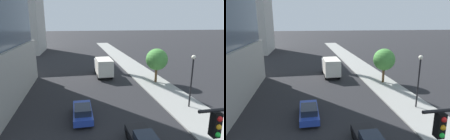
% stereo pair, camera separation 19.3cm
% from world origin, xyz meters
% --- Properties ---
extents(sidewalk, '(4.64, 120.00, 0.15)m').
position_xyz_m(sidewalk, '(8.59, 20.00, 0.07)').
color(sidewalk, gray).
rests_on(sidewalk, ground).
extents(construction_building, '(16.09, 24.23, 31.63)m').
position_xyz_m(construction_building, '(-19.89, 59.00, 13.07)').
color(construction_building, '#B2AFA8').
rests_on(construction_building, ground).
extents(street_lamp, '(0.44, 0.44, 5.60)m').
position_xyz_m(street_lamp, '(8.97, 13.92, 3.83)').
color(street_lamp, black).
rests_on(street_lamp, sidewalk).
extents(street_tree, '(3.21, 3.21, 5.05)m').
position_xyz_m(street_tree, '(8.99, 22.97, 3.58)').
color(street_tree, brown).
rests_on(street_tree, sidewalk).
extents(car_blue, '(1.76, 4.56, 1.46)m').
position_xyz_m(car_blue, '(-2.35, 13.52, 0.72)').
color(car_blue, '#233D9E').
rests_on(car_blue, ground).
extents(box_truck, '(2.45, 6.59, 3.08)m').
position_xyz_m(box_truck, '(1.77, 28.26, 1.72)').
color(box_truck, silver).
rests_on(box_truck, ground).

